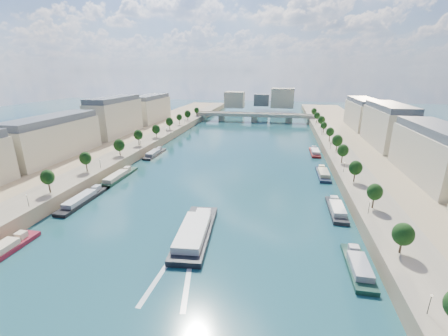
% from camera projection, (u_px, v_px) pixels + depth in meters
% --- Properties ---
extents(ground, '(700.00, 700.00, 0.00)m').
position_uv_depth(ground, '(229.00, 166.00, 152.93)').
color(ground, '#0E393D').
rests_on(ground, ground).
extents(quay_left, '(44.00, 520.00, 5.00)m').
position_uv_depth(quay_left, '(100.00, 154.00, 164.99)').
color(quay_left, '#9E8460').
rests_on(quay_left, ground).
extents(quay_right, '(44.00, 520.00, 5.00)m').
position_uv_depth(quay_right, '(381.00, 170.00, 139.32)').
color(quay_right, '#9E8460').
rests_on(quay_right, ground).
extents(pave_left, '(14.00, 520.00, 0.10)m').
position_uv_depth(pave_left, '(125.00, 151.00, 161.53)').
color(pave_left, gray).
rests_on(pave_left, quay_left).
extents(pave_right, '(14.00, 520.00, 0.10)m').
position_uv_depth(pave_right, '(348.00, 163.00, 141.21)').
color(pave_right, gray).
rests_on(pave_right, quay_right).
extents(trees_left, '(4.80, 268.80, 8.26)m').
position_uv_depth(trees_left, '(129.00, 140.00, 161.36)').
color(trees_left, '#382B1E').
rests_on(trees_left, ground).
extents(trees_right, '(4.80, 268.80, 8.26)m').
position_uv_depth(trees_right, '(341.00, 146.00, 149.22)').
color(trees_right, '#382B1E').
rests_on(trees_right, ground).
extents(lamps_left, '(0.36, 200.36, 4.28)m').
position_uv_depth(lamps_left, '(123.00, 151.00, 150.54)').
color(lamps_left, black).
rests_on(lamps_left, ground).
extents(lamps_right, '(0.36, 200.36, 4.28)m').
position_uv_depth(lamps_right, '(337.00, 154.00, 145.83)').
color(lamps_right, black).
rests_on(lamps_right, ground).
extents(buildings_left, '(16.00, 226.00, 23.20)m').
position_uv_depth(buildings_left, '(89.00, 125.00, 174.20)').
color(buildings_left, '#BDB391').
rests_on(buildings_left, ground).
extents(buildings_right, '(16.00, 226.00, 23.20)m').
position_uv_depth(buildings_right, '(407.00, 136.00, 143.89)').
color(buildings_right, '#BDB391').
rests_on(buildings_right, ground).
extents(skyline, '(79.00, 42.00, 22.00)m').
position_uv_depth(skyline, '(264.00, 99.00, 352.85)').
color(skyline, '#BDB391').
rests_on(skyline, ground).
extents(bridge, '(112.00, 12.00, 8.15)m').
position_uv_depth(bridge, '(255.00, 116.00, 283.99)').
color(bridge, '#C1B79E').
rests_on(bridge, ground).
extents(tour_barge, '(11.64, 32.25, 4.29)m').
position_uv_depth(tour_barge, '(195.00, 232.00, 87.72)').
color(tour_barge, black).
rests_on(tour_barge, ground).
extents(wake, '(10.74, 26.03, 0.04)m').
position_uv_depth(wake, '(176.00, 271.00, 72.69)').
color(wake, silver).
rests_on(wake, ground).
extents(moored_barges_left, '(5.00, 159.45, 3.60)m').
position_uv_depth(moored_barges_left, '(79.00, 202.00, 108.44)').
color(moored_barges_left, '#1C223E').
rests_on(moored_barges_left, ground).
extents(moored_barges_right, '(5.00, 170.64, 3.60)m').
position_uv_depth(moored_barges_right, '(336.00, 209.00, 103.51)').
color(moored_barges_right, black).
rests_on(moored_barges_right, ground).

